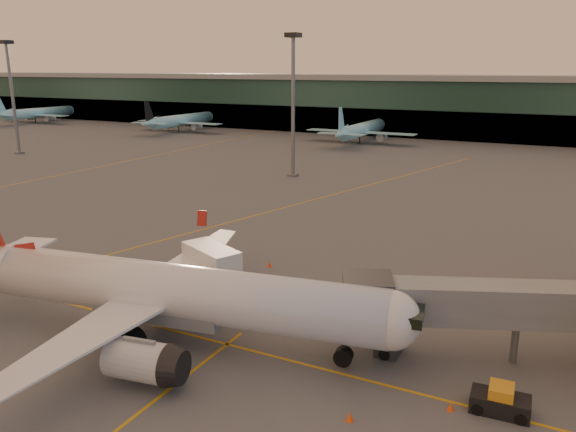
% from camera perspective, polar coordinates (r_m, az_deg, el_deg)
% --- Properties ---
extents(ground, '(600.00, 600.00, 0.00)m').
position_cam_1_polar(ground, '(41.94, -15.98, -13.82)').
color(ground, '#4C4F54').
rests_on(ground, ground).
extents(taxi_markings, '(100.12, 173.00, 0.01)m').
position_cam_1_polar(taxi_markings, '(80.72, 1.74, 0.72)').
color(taxi_markings, orange).
rests_on(taxi_markings, ground).
extents(terminal, '(400.00, 20.00, 17.60)m').
position_cam_1_polar(terminal, '(170.48, 18.48, 10.44)').
color(terminal, '#19382D').
rests_on(terminal, ground).
extents(mast_west_far, '(2.40, 2.40, 25.60)m').
position_cam_1_polar(mast_west_far, '(145.88, -26.27, 11.47)').
color(mast_west_far, slate).
rests_on(mast_west_far, ground).
extents(mast_west_near, '(2.40, 2.40, 25.60)m').
position_cam_1_polar(mast_west_near, '(103.27, 0.52, 12.17)').
color(mast_west_near, slate).
rests_on(mast_west_near, ground).
extents(distant_aircraft_row, '(290.00, 34.00, 13.00)m').
position_cam_1_polar(distant_aircraft_row, '(153.07, 8.95, 7.29)').
color(distant_aircraft_row, '#91DEF2').
rests_on(distant_aircraft_row, ground).
extents(main_airplane, '(38.53, 34.91, 11.66)m').
position_cam_1_polar(main_airplane, '(42.56, -12.96, -7.53)').
color(main_airplane, white).
rests_on(main_airplane, ground).
extents(jet_bridge, '(23.92, 12.07, 5.80)m').
position_cam_1_polar(jet_bridge, '(41.88, 24.19, -8.57)').
color(jet_bridge, slate).
rests_on(jet_bridge, ground).
extents(catering_truck, '(6.51, 4.83, 4.64)m').
position_cam_1_polar(catering_truck, '(49.78, -7.73, -5.35)').
color(catering_truck, '#A13317').
rests_on(catering_truck, ground).
extents(pushback_tug, '(3.45, 2.00, 1.73)m').
position_cam_1_polar(pushback_tug, '(36.92, 20.76, -17.22)').
color(pushback_tug, black).
rests_on(pushback_tug, ground).
extents(cone_nose, '(0.42, 0.42, 0.53)m').
position_cam_1_polar(cone_nose, '(36.41, 16.20, -18.12)').
color(cone_nose, '#FF4D0D').
rests_on(cone_nose, ground).
extents(cone_wing_left, '(0.44, 0.44, 0.56)m').
position_cam_1_polar(cone_wing_left, '(57.48, -1.88, -4.92)').
color(cone_wing_left, '#FF4D0D').
rests_on(cone_wing_left, ground).
extents(cone_fwd, '(0.43, 0.43, 0.55)m').
position_cam_1_polar(cone_fwd, '(34.48, 6.28, -19.61)').
color(cone_fwd, '#FF4D0D').
rests_on(cone_fwd, ground).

